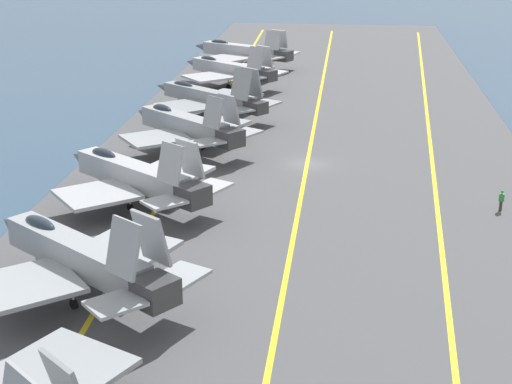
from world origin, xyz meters
TOP-DOWN VIEW (x-y plane):
  - ground_plane at (0.00, 0.00)m, footprint 2000.00×2000.00m
  - carrier_deck at (0.00, 0.00)m, footprint 191.91×41.51m
  - deck_stripe_foul_line at (0.00, -11.42)m, footprint 172.44×10.65m
  - deck_stripe_centerline at (0.00, 0.00)m, footprint 172.72×0.36m
  - deck_stripe_edge_line at (0.00, 11.42)m, footprint 172.68×4.64m
  - parked_jet_third at (-28.09, 11.96)m, footprint 13.47×15.67m
  - parked_jet_fourth at (-12.18, 12.91)m, footprint 13.84×15.33m
  - parked_jet_fifth at (2.89, 11.88)m, footprint 13.71×14.37m
  - parked_jet_sixth at (16.26, 11.90)m, footprint 14.02×16.21m
  - parked_jet_seventh at (32.89, 12.13)m, footprint 13.80×15.18m
  - parked_jet_eighth at (46.97, 12.30)m, footprint 12.80×17.02m
  - crew_green_vest at (-10.29, -15.61)m, footprint 0.27×0.39m

SIDE VIEW (x-z plane):
  - ground_plane at x=0.00m, z-range 0.00..0.00m
  - carrier_deck at x=0.00m, z-range 0.00..0.40m
  - deck_stripe_foul_line at x=0.00m, z-range 0.40..0.41m
  - deck_stripe_centerline at x=0.00m, z-range 0.40..0.41m
  - deck_stripe_edge_line at x=0.00m, z-range 0.40..0.41m
  - crew_green_vest at x=-10.29m, z-range 0.48..2.17m
  - parked_jet_sixth at x=16.26m, z-range -0.45..5.85m
  - parked_jet_seventh at x=32.89m, z-range -0.24..5.68m
  - parked_jet_eighth at x=46.97m, z-range -0.16..5.70m
  - parked_jet_fourth at x=-12.18m, z-range -0.32..5.90m
  - parked_jet_fifth at x=2.89m, z-range -0.21..6.10m
  - parked_jet_third at x=-28.09m, z-range -0.23..6.45m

